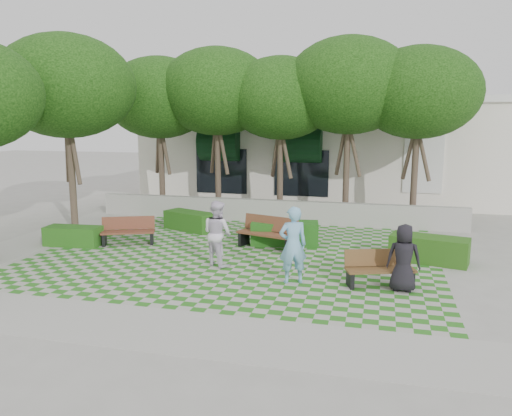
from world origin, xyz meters
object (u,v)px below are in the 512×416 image
(bench_west, at_px, (128,231))
(bench_mid, at_px, (268,233))
(hedge_west, at_px, (73,236))
(person_white, at_px, (217,233))
(person_blue, at_px, (293,245))
(hedge_east, at_px, (429,249))
(bench_east, at_px, (380,269))
(hedge_midleft, at_px, (190,221))
(person_dark, at_px, (404,258))
(hedge_midright, at_px, (285,233))

(bench_west, bearing_deg, bench_mid, -14.82)
(hedge_west, relative_size, person_white, 0.98)
(bench_mid, relative_size, person_blue, 1.04)
(bench_west, xyz_separation_m, hedge_west, (-1.67, -0.61, -0.12))
(hedge_east, bearing_deg, bench_east, -118.59)
(hedge_midleft, distance_m, person_white, 4.86)
(hedge_midleft, xyz_separation_m, person_blue, (4.86, -5.13, 0.64))
(hedge_east, height_order, person_white, person_white)
(hedge_east, xyz_separation_m, person_dark, (-0.82, -2.80, 0.45))
(bench_mid, bearing_deg, person_white, -95.82)
(bench_mid, bearing_deg, hedge_midright, 72.36)
(hedge_west, bearing_deg, hedge_midright, 15.45)
(person_dark, bearing_deg, hedge_midleft, -30.52)
(person_white, bearing_deg, hedge_midright, -87.94)
(person_dark, bearing_deg, bench_mid, -34.39)
(bench_east, relative_size, hedge_west, 0.98)
(person_dark, bearing_deg, hedge_west, -7.07)
(bench_mid, bearing_deg, hedge_midleft, 168.65)
(bench_mid, distance_m, person_white, 2.45)
(person_dark, xyz_separation_m, person_white, (-5.05, 0.97, 0.11))
(hedge_west, xyz_separation_m, person_blue, (7.70, -1.97, 0.67))
(person_dark, bearing_deg, bench_west, -12.79)
(bench_west, relative_size, hedge_midright, 0.83)
(hedge_east, height_order, hedge_midleft, hedge_east)
(bench_west, relative_size, hedge_west, 1.00)
(hedge_midleft, bearing_deg, bench_mid, -28.92)
(hedge_east, distance_m, person_white, 6.17)
(hedge_midright, height_order, hedge_midleft, hedge_midright)
(person_white, bearing_deg, bench_east, -160.45)
(bench_west, height_order, hedge_west, bench_west)
(bench_west, height_order, person_white, person_white)
(person_dark, bearing_deg, bench_east, -23.18)
(hedge_east, relative_size, person_blue, 1.10)
(hedge_midright, relative_size, hedge_west, 1.21)
(bench_east, bearing_deg, hedge_west, 151.65)
(bench_west, xyz_separation_m, person_dark, (8.72, -2.54, 0.39))
(bench_west, bearing_deg, person_dark, -38.89)
(hedge_east, relative_size, hedge_west, 1.19)
(hedge_east, relative_size, person_white, 1.16)
(person_blue, bearing_deg, person_dark, 157.09)
(bench_west, height_order, hedge_east, bench_west)
(person_blue, xyz_separation_m, person_white, (-2.35, 1.00, -0.05))
(hedge_east, relative_size, hedge_midleft, 1.09)
(hedge_west, bearing_deg, person_dark, -10.54)
(bench_west, relative_size, person_blue, 0.92)
(bench_west, bearing_deg, person_white, -45.86)
(hedge_west, distance_m, person_blue, 7.97)
(bench_east, xyz_separation_m, person_white, (-4.50, 0.69, 0.50))
(hedge_east, height_order, person_dark, person_dark)
(hedge_west, height_order, person_blue, person_blue)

